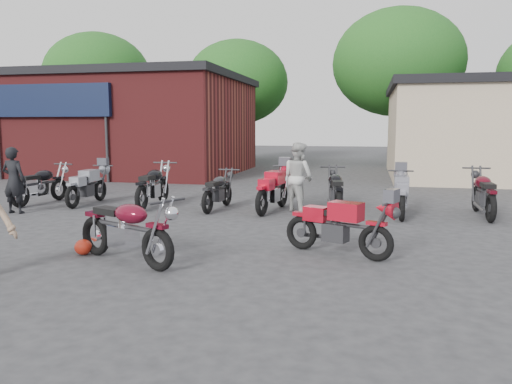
% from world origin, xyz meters
% --- Properties ---
extents(ground, '(90.00, 90.00, 0.00)m').
position_xyz_m(ground, '(0.00, 0.00, 0.00)').
color(ground, '#2E2E30').
extents(brick_building, '(12.00, 8.00, 4.00)m').
position_xyz_m(brick_building, '(-9.00, 14.00, 2.00)').
color(brick_building, maroon).
rests_on(brick_building, ground).
extents(tree_0, '(6.56, 6.56, 8.20)m').
position_xyz_m(tree_0, '(-14.00, 22.00, 4.10)').
color(tree_0, '#134815').
rests_on(tree_0, ground).
extents(tree_1, '(5.92, 5.92, 7.40)m').
position_xyz_m(tree_1, '(-5.00, 22.00, 3.70)').
color(tree_1, '#134815').
rests_on(tree_1, ground).
extents(tree_2, '(7.04, 7.04, 8.80)m').
position_xyz_m(tree_2, '(4.00, 22.00, 4.40)').
color(tree_2, '#134815').
rests_on(tree_2, ground).
extents(vintage_motorcycle, '(2.11, 1.44, 1.17)m').
position_xyz_m(vintage_motorcycle, '(-0.88, 0.08, 0.59)').
color(vintage_motorcycle, '#5B0B1C').
rests_on(vintage_motorcycle, ground).
extents(sportbike, '(1.90, 1.24, 1.05)m').
position_xyz_m(sportbike, '(2.22, 1.26, 0.53)').
color(sportbike, red).
rests_on(sportbike, ground).
extents(helmet, '(0.36, 0.36, 0.26)m').
position_xyz_m(helmet, '(-1.81, 0.38, 0.13)').
color(helmet, '#AF2312').
rests_on(helmet, ground).
extents(person_dark, '(0.59, 0.40, 1.58)m').
position_xyz_m(person_dark, '(-5.53, 3.48, 0.79)').
color(person_dark, black).
rests_on(person_dark, ground).
extents(person_light, '(1.04, 1.01, 1.68)m').
position_xyz_m(person_light, '(0.98, 5.28, 0.84)').
color(person_light, beige).
rests_on(person_light, ground).
extents(row_bike_0, '(0.86, 2.00, 1.13)m').
position_xyz_m(row_bike_0, '(-5.87, 4.94, 0.56)').
color(row_bike_0, black).
rests_on(row_bike_0, ground).
extents(row_bike_1, '(0.65, 1.89, 1.09)m').
position_xyz_m(row_bike_1, '(-4.60, 5.09, 0.54)').
color(row_bike_1, '#989BA6').
rests_on(row_bike_1, ground).
extents(row_bike_2, '(0.81, 2.11, 1.20)m').
position_xyz_m(row_bike_2, '(-2.75, 5.17, 0.60)').
color(row_bike_2, black).
rests_on(row_bike_2, ground).
extents(row_bike_3, '(0.72, 1.84, 1.05)m').
position_xyz_m(row_bike_3, '(-0.99, 5.09, 0.52)').
color(row_bike_3, '#232326').
rests_on(row_bike_3, ground).
extents(row_bike_4, '(0.96, 2.09, 1.17)m').
position_xyz_m(row_bike_4, '(0.39, 5.14, 0.58)').
color(row_bike_4, red).
rests_on(row_bike_4, ground).
extents(row_bike_5, '(0.95, 2.05, 1.14)m').
position_xyz_m(row_bike_5, '(1.88, 5.42, 0.57)').
color(row_bike_5, black).
rests_on(row_bike_5, ground).
extents(row_bike_6, '(0.67, 1.91, 1.10)m').
position_xyz_m(row_bike_6, '(3.39, 5.19, 0.55)').
color(row_bike_6, gray).
rests_on(row_bike_6, ground).
extents(row_bike_7, '(0.68, 2.03, 1.18)m').
position_xyz_m(row_bike_7, '(5.22, 5.50, 0.59)').
color(row_bike_7, '#4D0915').
rests_on(row_bike_7, ground).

